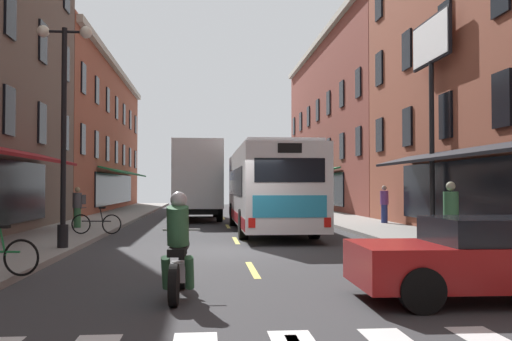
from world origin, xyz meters
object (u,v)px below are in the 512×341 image
Objects in this scene: billboard_sign at (431,65)px; street_lamp_twin at (64,125)px; sedan_near at (199,200)px; bicycle_near at (96,223)px; box_truck at (197,181)px; pedestrian_near at (78,206)px; transit_bus at (268,188)px; sedan_mid at (505,257)px; pedestrian_rear at (451,216)px; pedestrian_far at (384,204)px; motorcycle_rider at (178,252)px.

billboard_sign is 1.31× the size of street_lamp_twin.
sedan_near is 26.66m from street_lamp_twin.
billboard_sign is 4.49× the size of bicycle_near.
box_truck is 11.88m from sedan_near.
billboard_sign is 4.83× the size of pedestrian_near.
street_lamp_twin is at bearing -97.11° from sedan_near.
pedestrian_near is (-1.29, 3.15, 0.47)m from bicycle_near.
transit_bus is 13.71m from sedan_mid.
sedan_mid is at bearing -57.09° from pedestrian_rear.
box_truck is at bearing 161.97° from pedestrian_far.
sedan_near is 19.42m from pedestrian_near.
motorcycle_rider is 7.62m from street_lamp_twin.
pedestrian_near reaches higher than sedan_mid.
sedan_near is at bearing 111.04° from billboard_sign.
transit_bus is at bearing 77.51° from motorcycle_rider.
box_truck reaches higher than sedan_mid.
transit_bus is at bearing 99.08° from sedan_mid.
motorcycle_rider is 1.22× the size of bicycle_near.
transit_bus is 13.19m from motorcycle_rider.
billboard_sign is 1.59× the size of sedan_near.
pedestrian_rear is (10.87, -9.41, 0.05)m from pedestrian_near.
pedestrian_near is 0.96× the size of pedestrian_far.
box_truck reaches higher than pedestrian_near.
bicycle_near is 1.04× the size of pedestrian_far.
billboard_sign reaches higher than sedan_near.
pedestrian_far is at bearing 62.03° from motorcycle_rider.
transit_bus is at bearing -81.82° from sedan_near.
street_lamp_twin reaches higher than sedan_near.
sedan_mid is at bearing -40.16° from street_lamp_twin.
pedestrian_far is (8.26, -17.13, 0.25)m from sedan_near.
pedestrian_near is at bearing -122.42° from box_truck.
motorcycle_rider is at bearing -128.37° from billboard_sign.
box_truck is at bearing 77.27° from street_lamp_twin.
billboard_sign is at bearing 73.04° from sedan_mid.
sedan_near is 19.02m from pedestrian_far.
pedestrian_far reaches higher than sedan_mid.
sedan_mid is 5.04m from motorcycle_rider.
sedan_mid is at bearing -53.96° from bicycle_near.
transit_bus is at bearing 160.63° from pedestrian_rear.
sedan_mid is 2.70× the size of bicycle_near.
pedestrian_far is at bearing -64.26° from sedan_near.
motorcycle_rider is at bearing 172.61° from sedan_mid.
bicycle_near is 5.16m from street_lamp_twin.
motorcycle_rider is 11.12m from bicycle_near.
street_lamp_twin is (-3.29, 6.35, 2.65)m from motorcycle_rider.
street_lamp_twin reaches higher than sedan_mid.
pedestrian_near is (-12.96, 3.11, -5.11)m from billboard_sign.
billboard_sign is 4.65× the size of pedestrian_far.
box_truck is 8.45m from pedestrian_near.
motorcycle_rider is 1.26× the size of pedestrian_far.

